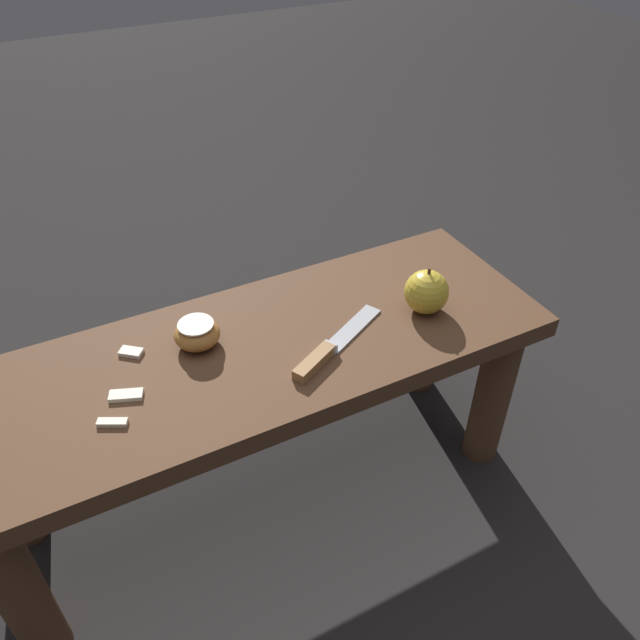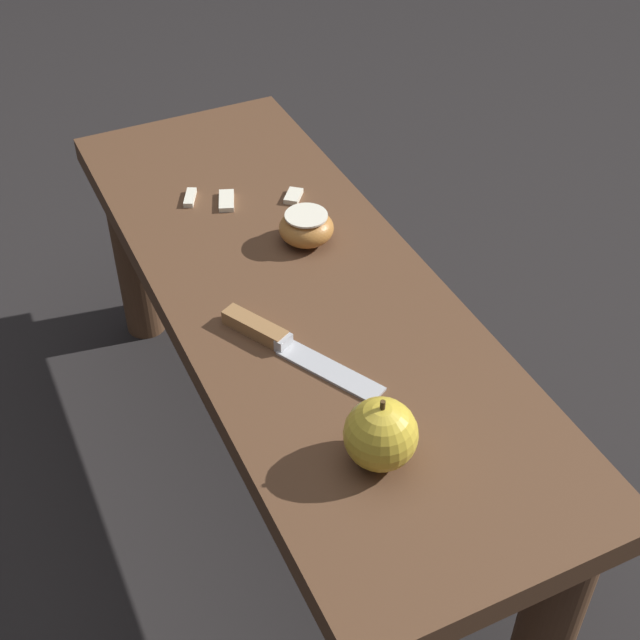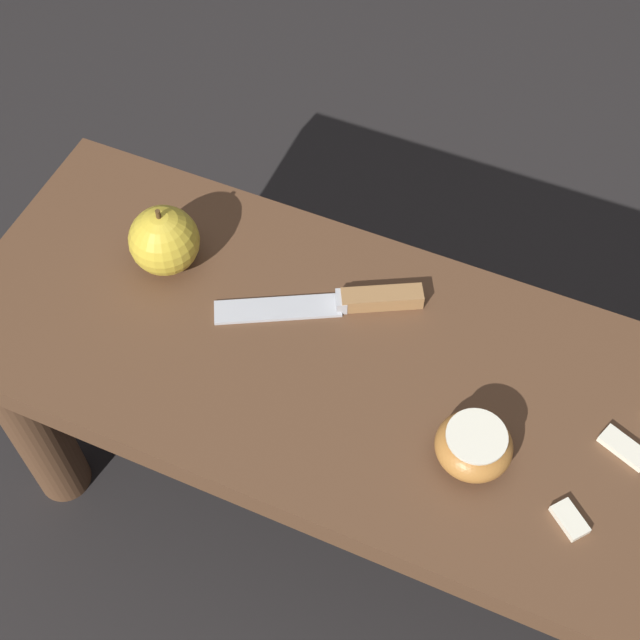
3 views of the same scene
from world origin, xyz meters
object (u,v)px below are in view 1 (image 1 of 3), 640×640
(wooden_bench, at_px, (260,384))
(apple_whole, at_px, (426,292))
(apple_cut, at_px, (197,334))
(knife, at_px, (326,351))

(wooden_bench, relative_size, apple_whole, 11.35)
(wooden_bench, relative_size, apple_cut, 13.22)
(wooden_bench, xyz_separation_m, knife, (-0.10, 0.07, 0.10))
(knife, xyz_separation_m, apple_cut, (0.19, -0.13, 0.02))
(apple_cut, bearing_deg, wooden_bench, 148.63)
(wooden_bench, distance_m, knife, 0.16)
(knife, bearing_deg, apple_whole, -20.62)
(knife, bearing_deg, apple_cut, 117.92)
(knife, height_order, apple_whole, apple_whole)
(apple_whole, height_order, apple_cut, apple_whole)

